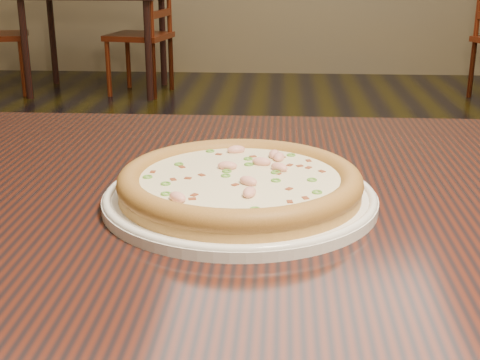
# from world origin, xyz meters

# --- Properties ---
(hero_table) EXTENTS (1.20, 0.80, 0.75)m
(hero_table) POSITION_xyz_m (-0.13, -0.68, 0.65)
(hero_table) COLOR black
(hero_table) RESTS_ON ground
(plate) EXTENTS (0.32, 0.32, 0.02)m
(plate) POSITION_xyz_m (-0.25, -0.73, 0.76)
(plate) COLOR white
(plate) RESTS_ON hero_table
(pizza) EXTENTS (0.29, 0.29, 0.03)m
(pizza) POSITION_xyz_m (-0.25, -0.73, 0.78)
(pizza) COLOR #BA9043
(pizza) RESTS_ON plate
(bg_table_left) EXTENTS (1.00, 0.70, 0.75)m
(bg_table_left) POSITION_xyz_m (-1.61, 3.60, 0.65)
(bg_table_left) COLOR black
(bg_table_left) RESTS_ON ground
(chair_b) EXTENTS (0.49, 0.49, 0.95)m
(chair_b) POSITION_xyz_m (-1.23, 3.54, 0.44)
(chair_b) COLOR #50140A
(chair_b) RESTS_ON ground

